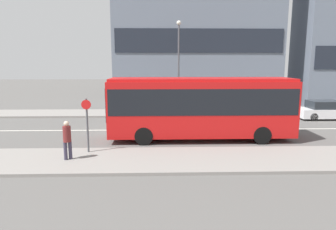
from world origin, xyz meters
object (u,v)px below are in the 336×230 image
Objects in this scene: parked_car_0 at (325,110)px; pedestrian_near_stop at (67,138)px; city_bus at (201,105)px; street_lamp at (179,58)px; bus_stop_sign at (87,121)px.

pedestrian_near_stop is at bearing -149.84° from parked_car_0.
city_bus is 8.39m from street_lamp.
city_bus is at bearing 2.62° from pedestrian_near_stop.
city_bus is 4.01× the size of bus_stop_sign.
pedestrian_near_stop is (-6.29, -3.80, -0.88)m from city_bus.
bus_stop_sign is 0.34× the size of street_lamp.
city_bus is 1.37× the size of street_lamp.
street_lamp reaches higher than bus_stop_sign.
parked_car_0 is 12.02m from street_lamp.
pedestrian_near_stop is 0.23× the size of street_lamp.
bus_stop_sign is (-5.66, -2.74, -0.36)m from city_bus.
bus_stop_sign is at bearing 30.94° from pedestrian_near_stop.
bus_stop_sign is at bearing -149.47° from city_bus.
street_lamp reaches higher than city_bus.
city_bus is at bearing -84.70° from street_lamp.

